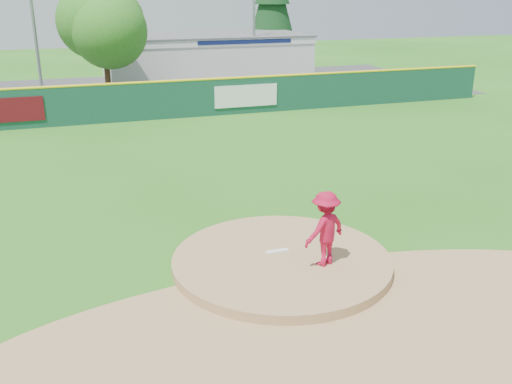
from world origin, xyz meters
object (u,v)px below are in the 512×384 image
object	(u,v)px
pitcher	(325,229)
deciduous_tree	(103,24)
van	(241,86)
light_pole_right	(254,4)
pool_building_grp	(205,56)
conifer_tree	(272,2)

from	to	relation	value
pitcher	deciduous_tree	world-z (taller)	deciduous_tree
van	light_pole_right	size ratio (longest dim) A/B	0.44
van	deciduous_tree	xyz separation A→B (m)	(-8.19, 1.74, 3.92)
pool_building_grp	conifer_tree	world-z (taller)	conifer_tree
pool_building_grp	light_pole_right	bearing A→B (deg)	-44.95
pitcher	van	size ratio (longest dim) A/B	0.42
conifer_tree	pitcher	bearing A→B (deg)	-108.34
pool_building_grp	conifer_tree	size ratio (longest dim) A/B	1.60
pitcher	pool_building_grp	world-z (taller)	pool_building_grp
van	pool_building_grp	xyz separation A→B (m)	(-0.19, 8.73, 1.03)
van	conifer_tree	distance (m)	15.25
pitcher	conifer_tree	distance (m)	38.89
pool_building_grp	conifer_tree	bearing A→B (deg)	29.78
van	light_pole_right	bearing A→B (deg)	-32.30
van	deciduous_tree	distance (m)	9.24
pool_building_grp	pitcher	bearing A→B (deg)	-98.97
van	conifer_tree	xyz separation A→B (m)	(6.81, 12.74, 4.91)
pool_building_grp	deciduous_tree	bearing A→B (deg)	-138.84
deciduous_tree	conifer_tree	world-z (taller)	conifer_tree
pitcher	pool_building_grp	distance (m)	33.08
deciduous_tree	light_pole_right	bearing A→B (deg)	19.98
pitcher	van	world-z (taller)	pitcher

